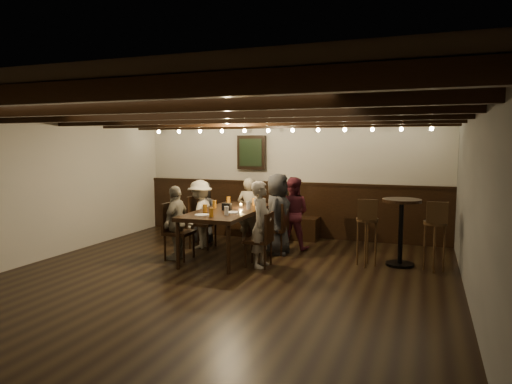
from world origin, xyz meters
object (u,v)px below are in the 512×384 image
at_px(dining_table, 228,214).
at_px(chair_left_near, 202,232).
at_px(person_left_far, 176,222).
at_px(high_top_table, 401,222).
at_px(chair_left_far, 178,242).
at_px(bar_stool_right, 434,245).
at_px(chair_right_far, 259,250).
at_px(person_bench_left, 203,212).
at_px(person_bench_right, 292,213).
at_px(bar_stool_left, 367,241).
at_px(chair_right_near, 276,238).
at_px(person_right_far, 261,224).
at_px(person_bench_centre, 249,211).
at_px(person_left_near, 200,214).
at_px(person_right_near, 278,214).

bearing_deg(dining_table, chair_left_near, 148.01).
xyz_separation_m(person_left_far, high_top_table, (3.54, 0.88, 0.08)).
relative_size(chair_left_far, bar_stool_right, 0.88).
bearing_deg(chair_right_far, person_bench_left, 50.16).
bearing_deg(person_bench_right, bar_stool_left, 151.44).
height_order(chair_left_far, chair_right_near, chair_left_far).
bearing_deg(chair_right_near, person_right_far, -178.04).
xyz_separation_m(person_bench_centre, person_bench_right, (0.90, -0.12, 0.02)).
relative_size(dining_table, chair_right_far, 2.53).
bearing_deg(person_left_near, chair_right_far, 58.49).
height_order(person_bench_right, bar_stool_right, person_bench_right).
bearing_deg(person_bench_left, chair_left_far, 97.59).
bearing_deg(bar_stool_left, person_bench_centre, 153.62).
bearing_deg(chair_right_near, chair_right_far, 179.93).
xyz_separation_m(person_bench_right, high_top_table, (1.93, -0.52, 0.04)).
height_order(person_right_near, bar_stool_left, person_right_near).
bearing_deg(chair_left_far, person_bench_left, -172.41).
xyz_separation_m(person_bench_centre, person_right_near, (0.77, -0.58, 0.07)).
height_order(person_bench_centre, high_top_table, person_bench_centre).
bearing_deg(bar_stool_right, person_bench_right, 157.98).
bearing_deg(chair_right_near, bar_stool_right, -96.55).
distance_m(person_bench_centre, person_right_far, 1.68).
bearing_deg(person_right_near, person_left_near, 90.00).
xyz_separation_m(person_left_far, bar_stool_left, (3.04, 0.67, -0.22)).
bearing_deg(chair_left_near, chair_right_near, 90.00).
relative_size(person_bench_centre, person_right_near, 0.91).
bearing_deg(person_right_far, person_left_far, 90.00).
bearing_deg(person_bench_left, person_bench_right, -180.00).
xyz_separation_m(person_bench_centre, bar_stool_left, (2.34, -0.85, -0.24)).
xyz_separation_m(chair_left_far, person_bench_right, (1.58, 1.40, 0.37)).
distance_m(chair_right_far, person_left_near, 1.76).
xyz_separation_m(person_left_near, bar_stool_right, (4.07, -0.18, -0.23)).
bearing_deg(person_left_near, person_right_far, 59.04).
xyz_separation_m(chair_left_near, chair_right_far, (1.46, -0.86, -0.03)).
distance_m(person_bench_left, person_right_far, 2.13).
height_order(chair_left_near, chair_right_far, chair_left_near).
height_order(person_right_near, person_right_far, person_right_near).
bearing_deg(dining_table, high_top_table, 6.53).
bearing_deg(person_right_near, person_left_far, 120.96).
height_order(chair_left_far, person_left_near, person_left_near).
relative_size(chair_left_far, person_bench_right, 0.71).
distance_m(chair_right_far, person_bench_left, 2.13).
height_order(chair_left_near, person_bench_left, person_bench_left).
bearing_deg(chair_right_near, dining_table, 122.03).
relative_size(person_bench_centre, bar_stool_right, 1.19).
bearing_deg(person_right_near, person_bench_right, -18.43).
height_order(chair_left_near, high_top_table, high_top_table).
xyz_separation_m(chair_left_near, person_right_far, (1.50, -0.86, 0.38)).
height_order(chair_right_near, person_bench_centre, person_bench_centre).
height_order(chair_right_far, person_left_far, person_left_far).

